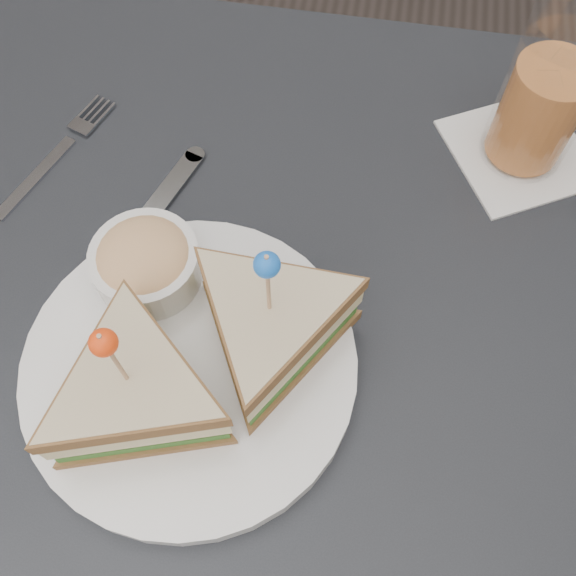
# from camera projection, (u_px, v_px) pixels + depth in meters

# --- Properties ---
(ground_plane) EXTENTS (3.50, 3.50, 0.00)m
(ground_plane) POSITION_uv_depth(u_px,v_px,m) (282.00, 484.00, 1.23)
(ground_plane) COLOR #3F3833
(table) EXTENTS (0.80, 0.80, 0.75)m
(table) POSITION_uv_depth(u_px,v_px,m) (276.00, 354.00, 0.63)
(table) COLOR black
(table) RESTS_ON ground
(plate_meal) EXTENTS (0.34, 0.33, 0.16)m
(plate_meal) POSITION_uv_depth(u_px,v_px,m) (195.00, 351.00, 0.50)
(plate_meal) COLOR white
(plate_meal) RESTS_ON table
(cutlery_fork) EXTENTS (0.08, 0.17, 0.00)m
(cutlery_fork) POSITION_uv_depth(u_px,v_px,m) (61.00, 150.00, 0.65)
(cutlery_fork) COLOR silver
(cutlery_fork) RESTS_ON table
(cutlery_knife) EXTENTS (0.08, 0.19, 0.01)m
(cutlery_knife) POSITION_uv_depth(u_px,v_px,m) (140.00, 227.00, 0.61)
(cutlery_knife) COLOR silver
(cutlery_knife) RESTS_ON table
(drink_set) EXTENTS (0.18, 0.18, 0.17)m
(drink_set) POSITION_uv_depth(u_px,v_px,m) (544.00, 101.00, 0.59)
(drink_set) COLOR white
(drink_set) RESTS_ON table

